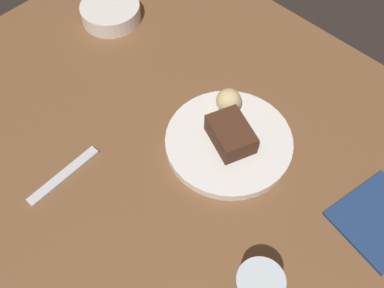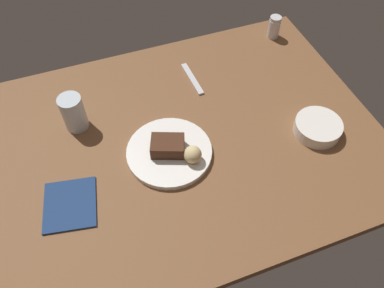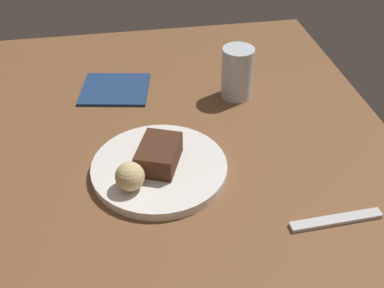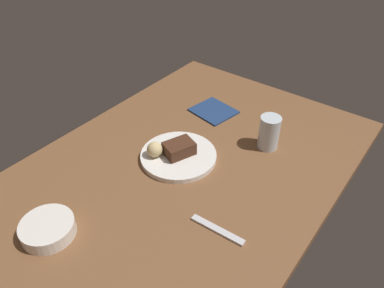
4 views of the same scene
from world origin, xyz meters
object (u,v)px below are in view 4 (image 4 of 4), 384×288
object	(u,v)px
water_glass	(269,132)
dessert_spoon	(218,230)
side_bowl	(48,229)
chocolate_cake_slice	(179,148)
dessert_plate	(178,156)
folded_napkin	(214,111)
bread_roll	(155,149)

from	to	relation	value
water_glass	dessert_spoon	xyz separation A→B (cm)	(38.32, 6.57, -5.22)
side_bowl	chocolate_cake_slice	bearing A→B (deg)	170.32
water_glass	side_bowl	bearing A→B (deg)	-22.24
dessert_plate	folded_napkin	distance (cm)	29.29
dessert_spoon	water_glass	bearing A→B (deg)	-82.77
bread_roll	side_bowl	size ratio (longest dim) A/B	0.36
dessert_plate	folded_napkin	size ratio (longest dim) A/B	1.64
dessert_spoon	folded_napkin	distance (cm)	55.23
side_bowl	dessert_spoon	bearing A→B (deg)	128.50
chocolate_cake_slice	bread_roll	distance (cm)	7.47
water_glass	folded_napkin	distance (cm)	26.97
dessert_plate	water_glass	world-z (taller)	water_glass
chocolate_cake_slice	bread_roll	bearing A→B (deg)	-44.94
water_glass	folded_napkin	size ratio (longest dim) A/B	0.77
dessert_spoon	folded_napkin	xyz separation A→B (cm)	(-44.89, -32.19, -0.05)
dessert_plate	chocolate_cake_slice	world-z (taller)	chocolate_cake_slice
water_glass	dessert_spoon	size ratio (longest dim) A/B	0.74
water_glass	dessert_spoon	distance (cm)	39.22
chocolate_cake_slice	side_bowl	world-z (taller)	chocolate_cake_slice
water_glass	dessert_plate	bearing A→B (deg)	-41.06
side_bowl	folded_napkin	world-z (taller)	side_bowl
chocolate_cake_slice	dessert_plate	bearing A→B (deg)	-14.58
chocolate_cake_slice	dessert_spoon	distance (cm)	30.75
water_glass	side_bowl	xyz separation A→B (cm)	(64.53, -26.39, -3.68)
water_glass	folded_napkin	xyz separation A→B (cm)	(-6.57, -25.62, -5.27)
chocolate_cake_slice	side_bowl	distance (cm)	43.49
folded_napkin	chocolate_cake_slice	bearing A→B (deg)	13.02
water_glass	folded_napkin	world-z (taller)	water_glass
dessert_plate	dessert_spoon	world-z (taller)	dessert_plate
bread_roll	dessert_spoon	world-z (taller)	bread_roll
dessert_plate	bread_roll	world-z (taller)	bread_roll
side_bowl	dessert_spoon	world-z (taller)	side_bowl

